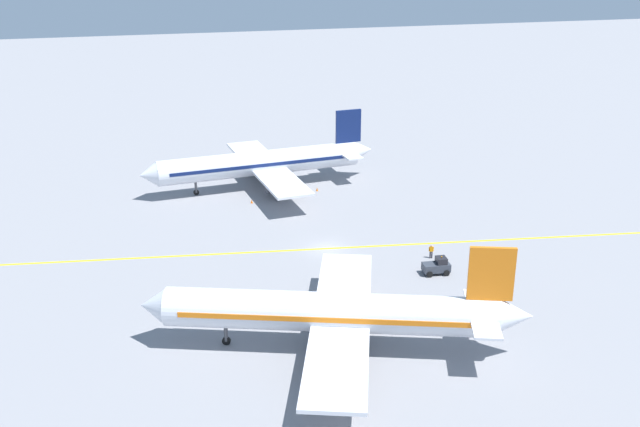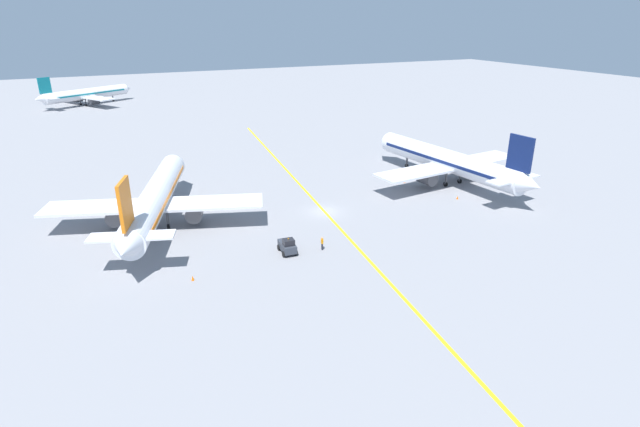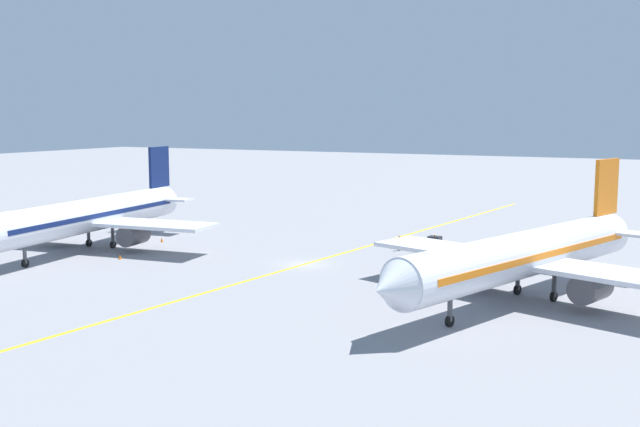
% 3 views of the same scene
% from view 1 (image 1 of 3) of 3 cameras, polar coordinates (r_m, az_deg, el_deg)
% --- Properties ---
extents(ground_plane, '(400.00, 400.00, 0.00)m').
position_cam_1_polar(ground_plane, '(90.04, 0.55, -2.69)').
color(ground_plane, gray).
extents(apron_yellow_centreline, '(15.04, 119.15, 0.01)m').
position_cam_1_polar(apron_yellow_centreline, '(90.04, 0.55, -2.69)').
color(apron_yellow_centreline, yellow).
rests_on(apron_yellow_centreline, ground).
extents(airplane_at_gate, '(28.21, 34.61, 10.60)m').
position_cam_1_polar(airplane_at_gate, '(67.87, 1.14, -7.59)').
color(airplane_at_gate, silver).
rests_on(airplane_at_gate, ground).
extents(airplane_adjacent_stand, '(28.40, 35.54, 10.60)m').
position_cam_1_polar(airplane_adjacent_stand, '(110.37, -4.40, 3.84)').
color(airplane_adjacent_stand, silver).
rests_on(airplane_adjacent_stand, ground).
extents(baggage_tug_dark, '(1.92, 3.09, 2.11)m').
position_cam_1_polar(baggage_tug_dark, '(84.36, 8.91, -3.99)').
color(baggage_tug_dark, '#333842').
rests_on(baggage_tug_dark, ground).
extents(ground_crew_worker, '(0.29, 0.57, 1.68)m').
position_cam_1_polar(ground_crew_worker, '(88.10, 8.47, -2.84)').
color(ground_crew_worker, '#23232D').
rests_on(ground_crew_worker, ground).
extents(traffic_cone_near_nose, '(0.32, 0.32, 0.55)m').
position_cam_1_polar(traffic_cone_near_nose, '(109.50, -0.22, 1.87)').
color(traffic_cone_near_nose, orange).
rests_on(traffic_cone_near_nose, ground).
extents(traffic_cone_mid_apron, '(0.32, 0.32, 0.55)m').
position_cam_1_polar(traffic_cone_mid_apron, '(105.05, -5.22, 0.93)').
color(traffic_cone_mid_apron, orange).
rests_on(traffic_cone_mid_apron, ground).
extents(traffic_cone_by_wingtip, '(0.32, 0.32, 0.55)m').
position_cam_1_polar(traffic_cone_by_wingtip, '(76.12, 13.54, -7.79)').
color(traffic_cone_by_wingtip, orange).
rests_on(traffic_cone_by_wingtip, ground).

